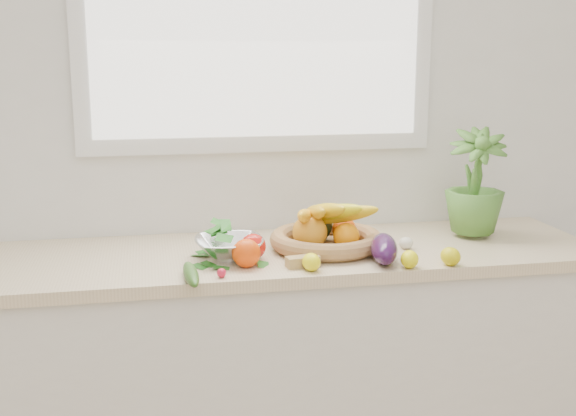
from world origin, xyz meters
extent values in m
cube|color=white|center=(0.00, 2.25, 1.35)|extent=(4.50, 0.02, 2.70)
cube|color=silver|center=(0.00, 1.95, 0.43)|extent=(2.20, 0.58, 0.86)
cube|color=beige|center=(0.00, 1.95, 0.88)|extent=(2.24, 0.62, 0.04)
sphere|color=#F24707|center=(-0.11, 1.78, 0.95)|extent=(0.10, 0.10, 0.09)
ellipsoid|color=#FEF40D|center=(0.08, 1.70, 0.93)|extent=(0.06, 0.07, 0.06)
ellipsoid|color=#FFF60D|center=(0.39, 1.67, 0.93)|extent=(0.08, 0.08, 0.06)
ellipsoid|color=#D2C40B|center=(0.52, 1.67, 0.93)|extent=(0.07, 0.08, 0.06)
sphere|color=red|center=(-0.08, 1.86, 0.94)|extent=(0.10, 0.10, 0.08)
cube|color=tan|center=(0.06, 1.75, 0.92)|extent=(0.11, 0.06, 0.03)
ellipsoid|color=white|center=(0.45, 1.88, 0.92)|extent=(0.05, 0.05, 0.04)
ellipsoid|color=white|center=(0.33, 1.87, 0.92)|extent=(0.07, 0.07, 0.04)
ellipsoid|color=white|center=(0.12, 1.80, 0.92)|extent=(0.07, 0.07, 0.05)
ellipsoid|color=#2E0F39|center=(0.33, 1.74, 0.94)|extent=(0.14, 0.24, 0.09)
ellipsoid|color=#215017|center=(-0.29, 1.67, 0.92)|extent=(0.05, 0.23, 0.04)
sphere|color=red|center=(-0.20, 1.69, 0.91)|extent=(0.03, 0.03, 0.03)
imported|color=#4B822F|center=(0.75, 2.00, 1.11)|extent=(0.26, 0.26, 0.38)
cylinder|color=tan|center=(0.18, 1.93, 0.91)|extent=(0.41, 0.41, 0.01)
torus|color=#A8864A|center=(0.18, 1.93, 0.93)|extent=(0.49, 0.49, 0.06)
sphere|color=orange|center=(0.12, 1.90, 0.97)|extent=(0.15, 0.15, 0.12)
sphere|color=orange|center=(0.24, 1.88, 0.96)|extent=(0.11, 0.11, 0.09)
sphere|color=#ED4D07|center=(0.26, 1.98, 0.95)|extent=(0.11, 0.11, 0.08)
ellipsoid|color=black|center=(0.17, 2.00, 0.97)|extent=(0.12, 0.12, 0.12)
ellipsoid|color=#FFAF15|center=(0.11, 1.92, 1.02)|extent=(0.13, 0.26, 0.11)
ellipsoid|color=gold|center=(0.14, 1.93, 1.03)|extent=(0.05, 0.26, 0.11)
ellipsoid|color=yellow|center=(0.17, 1.92, 1.04)|extent=(0.12, 0.26, 0.11)
ellipsoid|color=yellow|center=(0.21, 1.93, 1.03)|extent=(0.19, 0.24, 0.11)
ellipsoid|color=yellow|center=(0.24, 1.92, 1.02)|extent=(0.24, 0.18, 0.11)
cylinder|color=white|center=(-0.16, 1.87, 0.91)|extent=(0.09, 0.09, 0.02)
imported|color=silver|center=(-0.16, 1.87, 0.94)|extent=(0.22, 0.22, 0.05)
ellipsoid|color=#175E1A|center=(-0.16, 1.87, 0.98)|extent=(0.17, 0.17, 0.07)
camera|label=1|loc=(-0.40, -0.38, 1.56)|focal=45.00mm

